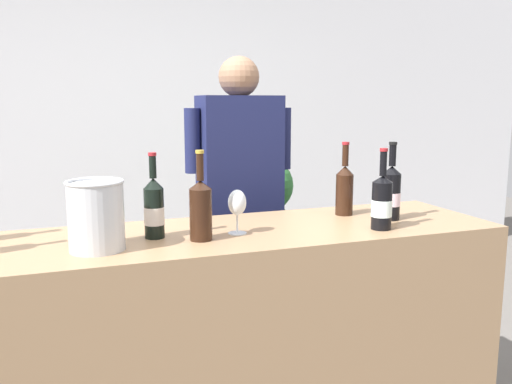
% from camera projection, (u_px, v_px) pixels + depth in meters
% --- Properties ---
extents(wall_back, '(8.00, 0.10, 2.80)m').
position_uv_depth(wall_back, '(130.00, 112.00, 4.42)').
color(wall_back, white).
rests_on(wall_back, ground_plane).
extents(counter, '(2.30, 0.61, 0.99)m').
position_uv_depth(counter, '(217.00, 351.00, 2.16)').
color(counter, '#9E7A56').
rests_on(counter, ground_plane).
extents(wine_bottle_1, '(0.07, 0.07, 0.32)m').
position_uv_depth(wine_bottle_1, '(154.00, 208.00, 1.99)').
color(wine_bottle_1, black).
rests_on(wine_bottle_1, counter).
extents(wine_bottle_2, '(0.08, 0.08, 0.33)m').
position_uv_depth(wine_bottle_2, '(201.00, 208.00, 1.95)').
color(wine_bottle_2, black).
rests_on(wine_bottle_2, counter).
extents(wine_bottle_4, '(0.08, 0.08, 0.32)m').
position_uv_depth(wine_bottle_4, '(382.00, 202.00, 2.12)').
color(wine_bottle_4, black).
rests_on(wine_bottle_4, counter).
extents(wine_bottle_5, '(0.08, 0.08, 0.33)m').
position_uv_depth(wine_bottle_5, '(391.00, 192.00, 2.29)').
color(wine_bottle_5, black).
rests_on(wine_bottle_5, counter).
extents(wine_bottle_6, '(0.08, 0.08, 0.33)m').
position_uv_depth(wine_bottle_6, '(345.00, 188.00, 2.39)').
color(wine_bottle_6, black).
rests_on(wine_bottle_6, counter).
extents(wine_glass, '(0.07, 0.07, 0.17)m').
position_uv_depth(wine_glass, '(237.00, 204.00, 2.05)').
color(wine_glass, silver).
rests_on(wine_glass, counter).
extents(ice_bucket, '(0.20, 0.20, 0.24)m').
position_uv_depth(ice_bucket, '(96.00, 215.00, 1.82)').
color(ice_bucket, silver).
rests_on(ice_bucket, counter).
extents(person_server, '(0.57, 0.24, 1.71)m').
position_uv_depth(person_server, '(240.00, 226.00, 2.83)').
color(person_server, black).
rests_on(person_server, ground_plane).
extents(potted_shrub, '(0.52, 0.58, 1.17)m').
position_uv_depth(potted_shrub, '(253.00, 215.00, 3.48)').
color(potted_shrub, brown).
rests_on(potted_shrub, ground_plane).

